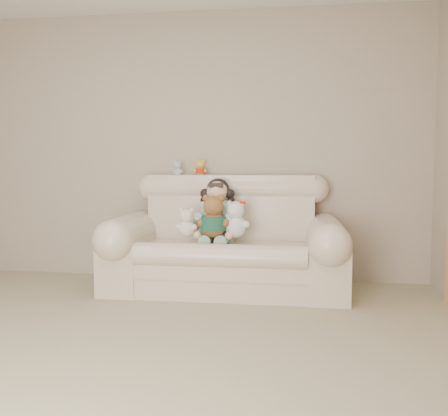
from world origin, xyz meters
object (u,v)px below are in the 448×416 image
at_px(sofa, 226,233).
at_px(white_cat, 236,215).
at_px(brown_teddy, 214,212).
at_px(cream_teddy, 187,220).
at_px(seated_child, 217,210).

xyz_separation_m(sofa, white_cat, (0.10, -0.10, 0.17)).
bearing_deg(brown_teddy, white_cat, 2.89).
bearing_deg(cream_teddy, brown_teddy, -21.88).
bearing_deg(cream_teddy, sofa, 1.37).
height_order(white_cat, cream_teddy, white_cat).
height_order(seated_child, white_cat, seated_child).
relative_size(brown_teddy, cream_teddy, 1.46).
distance_m(white_cat, cream_teddy, 0.43).
distance_m(seated_child, white_cat, 0.26).
relative_size(sofa, white_cat, 5.56).
bearing_deg(cream_teddy, seated_child, 21.03).
relative_size(sofa, brown_teddy, 4.86).
bearing_deg(seated_child, cream_teddy, -126.87).
relative_size(sofa, seated_child, 3.55).
relative_size(white_cat, cream_teddy, 1.27).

